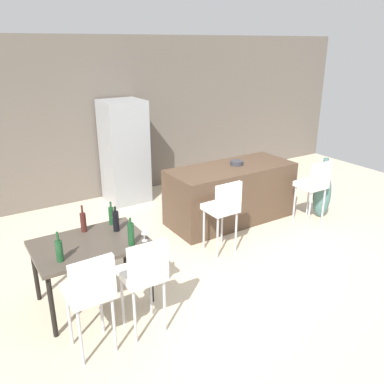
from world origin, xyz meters
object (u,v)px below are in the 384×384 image
(wine_bottle_middle, at_px, (83,222))
(fruit_bowl, at_px, (237,163))
(dining_chair_near, at_px, (90,289))
(wine_glass_left, at_px, (144,231))
(wine_bottle_end, at_px, (59,250))
(wine_bottle_near, at_px, (131,234))
(floor_vase, at_px, (322,194))
(wine_bottle_inner, at_px, (111,215))
(bar_chair_left, at_px, (223,206))
(dining_chair_far, at_px, (144,272))
(dining_table, at_px, (90,249))
(bar_chair_middle, at_px, (314,183))
(kitchen_island, at_px, (231,194))
(refrigerator, at_px, (124,152))
(wine_bottle_right, at_px, (116,221))

(wine_bottle_middle, relative_size, fruit_bowl, 1.55)
(dining_chair_near, bearing_deg, wine_glass_left, 32.76)
(wine_bottle_end, bearing_deg, wine_bottle_near, -5.11)
(wine_bottle_near, bearing_deg, floor_vase, 8.10)
(dining_chair_near, relative_size, fruit_bowl, 5.06)
(wine_bottle_inner, xyz_separation_m, fruit_bowl, (2.40, 0.66, 0.10))
(bar_chair_left, bearing_deg, dining_chair_far, -150.57)
(wine_bottle_inner, bearing_deg, wine_bottle_middle, -178.09)
(wine_bottle_inner, bearing_deg, floor_vase, -1.23)
(dining_chair_near, distance_m, wine_bottle_middle, 1.14)
(dining_table, bearing_deg, wine_bottle_end, -149.37)
(wine_bottle_near, xyz_separation_m, wine_glass_left, (0.16, 0.01, -0.01))
(dining_table, height_order, wine_bottle_middle, wine_bottle_middle)
(bar_chair_middle, bearing_deg, bar_chair_left, 180.00)
(dining_table, height_order, wine_bottle_near, wine_bottle_near)
(bar_chair_middle, height_order, wine_glass_left, bar_chair_middle)
(dining_chair_near, distance_m, wine_bottle_inner, 1.29)
(bar_chair_middle, relative_size, fruit_bowl, 5.06)
(floor_vase, bearing_deg, kitchen_island, 152.37)
(wine_glass_left, relative_size, refrigerator, 0.09)
(dining_chair_near, distance_m, wine_bottle_right, 1.11)
(bar_chair_left, xyz_separation_m, dining_chair_near, (-2.16, -0.92, 0.00))
(dining_chair_far, distance_m, wine_bottle_middle, 1.12)
(wine_bottle_near, relative_size, refrigerator, 0.17)
(kitchen_island, bearing_deg, bar_chair_left, -133.02)
(wine_bottle_end, xyz_separation_m, wine_glass_left, (0.89, -0.06, 0.01))
(wine_bottle_right, bearing_deg, kitchen_island, 19.88)
(wine_bottle_right, bearing_deg, refrigerator, 64.75)
(wine_bottle_near, bearing_deg, fruit_bowl, 27.61)
(dining_table, distance_m, wine_bottle_middle, 0.36)
(dining_chair_near, distance_m, wine_bottle_end, 0.60)
(dining_chair_far, relative_size, floor_vase, 1.03)
(kitchen_island, xyz_separation_m, dining_table, (-2.66, -0.95, 0.21))
(dining_table, xyz_separation_m, fruit_bowl, (2.78, 0.98, 0.29))
(refrigerator, bearing_deg, kitchen_island, -58.42)
(wine_bottle_middle, bearing_deg, dining_chair_far, -78.11)
(wine_bottle_near, bearing_deg, wine_bottle_end, 174.89)
(bar_chair_middle, relative_size, wine_bottle_middle, 3.27)
(floor_vase, bearing_deg, wine_glass_left, -171.66)
(dining_chair_near, xyz_separation_m, floor_vase, (4.29, 1.02, -0.29))
(kitchen_island, relative_size, wine_bottle_near, 6.60)
(fruit_bowl, bearing_deg, wine_bottle_inner, -164.53)
(wine_glass_left, bearing_deg, wine_bottle_near, -177.33)
(wine_glass_left, distance_m, refrigerator, 3.17)
(wine_bottle_inner, bearing_deg, dining_chair_near, -120.53)
(wine_bottle_near, bearing_deg, wine_bottle_inner, 88.56)
(kitchen_island, height_order, wine_bottle_inner, wine_bottle_inner)
(wine_bottle_middle, bearing_deg, wine_bottle_right, -29.95)
(bar_chair_middle, xyz_separation_m, wine_bottle_near, (-3.31, -0.42, 0.17))
(dining_table, xyz_separation_m, wine_bottle_middle, (0.04, 0.30, 0.19))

